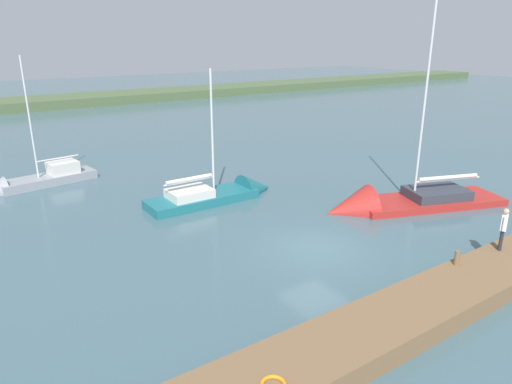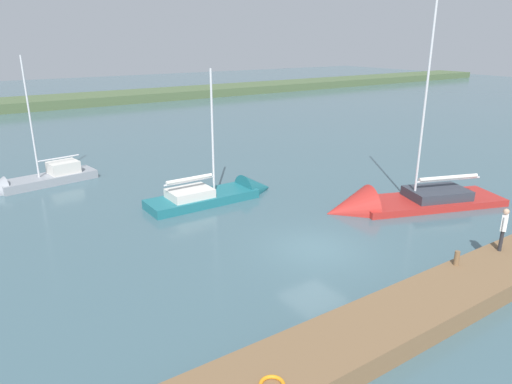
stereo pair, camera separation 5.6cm
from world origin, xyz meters
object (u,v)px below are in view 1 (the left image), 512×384
object	(u,v)px
mooring_post_far	(457,258)
person_on_dock	(504,226)
sailboat_far_right	(33,184)
sailboat_mid_channel	(391,206)
sailboat_inner_slip	(224,195)

from	to	relation	value
mooring_post_far	person_on_dock	size ratio (longest dim) A/B	0.32
sailboat_far_right	person_on_dock	xyz separation A→B (m)	(-13.69, 22.04, 1.58)
mooring_post_far	sailboat_mid_channel	world-z (taller)	sailboat_mid_channel
sailboat_mid_channel	sailboat_inner_slip	world-z (taller)	sailboat_mid_channel
sailboat_mid_channel	sailboat_far_right	world-z (taller)	sailboat_mid_channel
person_on_dock	sailboat_mid_channel	bearing A→B (deg)	139.72
sailboat_mid_channel	sailboat_far_right	distance (m)	21.58
mooring_post_far	sailboat_far_right	bearing A→B (deg)	-63.19
mooring_post_far	sailboat_inner_slip	distance (m)	13.45
person_on_dock	mooring_post_far	bearing A→B (deg)	-120.61
person_on_dock	sailboat_far_right	bearing A→B (deg)	-174.56
sailboat_inner_slip	mooring_post_far	bearing A→B (deg)	-80.19
mooring_post_far	sailboat_far_right	world-z (taller)	sailboat_far_right
mooring_post_far	sailboat_far_right	xyz separation A→B (m)	(11.04, -21.85, -0.84)
sailboat_mid_channel	sailboat_far_right	size ratio (longest dim) A/B	1.46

